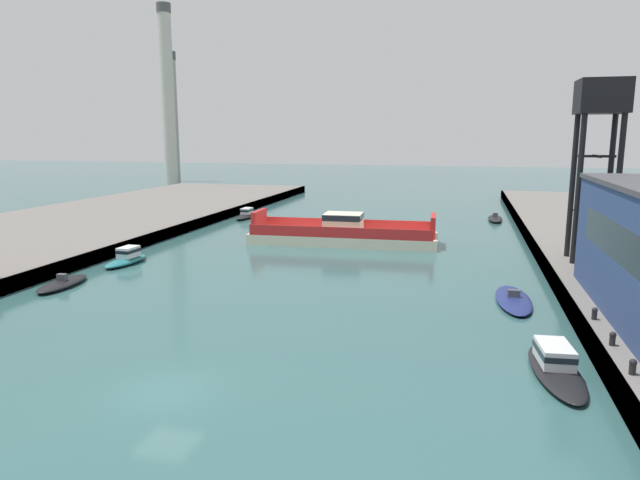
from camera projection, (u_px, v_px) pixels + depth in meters
name	position (u px, v px, depth m)	size (l,w,h in m)	color
ground_plane	(166.00, 393.00, 25.26)	(400.00, 400.00, 0.00)	#335B5B
chain_ferry	(343.00, 234.00, 60.29)	(20.07, 6.94, 3.30)	beige
moored_boat_near_left	(63.00, 283.00, 42.96)	(2.37, 5.64, 1.01)	black
moored_boat_near_right	(495.00, 219.00, 76.38)	(1.85, 6.40, 1.08)	black
moored_boat_mid_right	(513.00, 300.00, 38.90)	(2.61, 7.52, 0.91)	navy
moored_boat_far_left	(127.00, 258.00, 50.62)	(2.08, 5.61, 1.52)	#237075
moored_boat_far_right	(555.00, 364.00, 27.22)	(2.84, 7.30, 1.38)	black
moored_boat_upstream_a	(246.00, 215.00, 78.64)	(1.76, 5.91, 1.41)	black
crane_tower	(600.00, 116.00, 44.39)	(3.66, 3.66, 14.51)	black
bollard_right_mid	(633.00, 366.00, 24.23)	(0.32, 0.32, 0.71)	black
bollard_right_aft	(613.00, 338.00, 27.59)	(0.32, 0.32, 0.71)	black
bollard_right_far	(595.00, 313.00, 31.49)	(0.32, 0.32, 0.71)	black
smokestack_distant_a	(168.00, 92.00, 125.63)	(3.10, 3.10, 39.74)	beige
smokestack_distant_b	(172.00, 114.00, 139.05)	(3.01, 3.01, 31.48)	#9E998E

